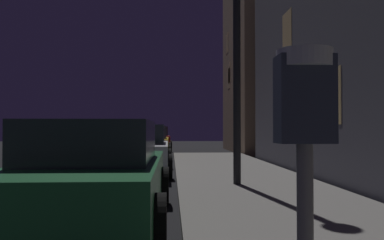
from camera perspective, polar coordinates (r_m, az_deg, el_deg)
parking_meter at (r=1.42m, az=15.78°, el=-4.60°), size 0.19×0.19×1.45m
car_green at (r=5.64m, az=-13.51°, el=-7.48°), size 1.96×4.52×1.43m
car_white at (r=11.89m, az=-7.94°, el=-4.15°), size 2.12×4.54×1.43m
car_yellow_cab at (r=17.75m, az=-6.31°, el=-3.22°), size 2.04×4.46×1.43m
car_red at (r=23.77m, az=-5.47°, el=-2.67°), size 2.16×4.27×1.43m
street_lamp at (r=8.94m, az=6.40°, el=16.39°), size 0.44×0.44×5.92m
building_far at (r=23.92m, az=14.85°, el=9.94°), size 7.59×7.77×11.86m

